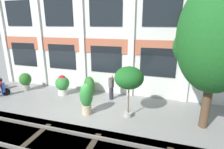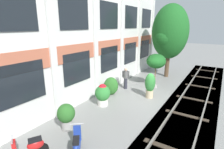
# 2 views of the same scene
# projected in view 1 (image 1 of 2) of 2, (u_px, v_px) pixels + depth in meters

# --- Properties ---
(ground_plane) EXTENTS (80.00, 80.00, 0.00)m
(ground_plane) POSITION_uv_depth(u_px,v_px,m) (88.00, 113.00, 9.10)
(ground_plane) COLOR gray
(apartment_facade) EXTENTS (16.53, 0.64, 7.93)m
(apartment_facade) POSITION_uv_depth(u_px,v_px,m) (107.00, 32.00, 10.94)
(apartment_facade) COLOR silver
(apartment_facade) RESTS_ON ground
(rail_tracks) EXTENTS (24.17, 2.80, 0.43)m
(rail_tracks) POSITION_uv_depth(u_px,v_px,m) (59.00, 147.00, 6.73)
(rail_tracks) COLOR #423F3A
(rail_tracks) RESTS_ON ground
(broadleaf_tree) EXTENTS (3.21, 3.06, 6.29)m
(broadleaf_tree) POSITION_uv_depth(u_px,v_px,m) (217.00, 39.00, 6.78)
(broadleaf_tree) COLOR #4C3826
(broadleaf_tree) RESTS_ON ground
(potted_plant_stone_basin) EXTENTS (0.79, 0.79, 1.22)m
(potted_plant_stone_basin) POSITION_uv_depth(u_px,v_px,m) (25.00, 80.00, 11.98)
(potted_plant_stone_basin) COLOR gray
(potted_plant_stone_basin) RESTS_ON ground
(potted_plant_terracotta_small) EXTENTS (1.39, 1.39, 2.54)m
(potted_plant_terracotta_small) POSITION_uv_depth(u_px,v_px,m) (129.00, 79.00, 8.20)
(potted_plant_terracotta_small) COLOR gray
(potted_plant_terracotta_small) RESTS_ON ground
(potted_plant_fluted_column) EXTENTS (0.89, 0.89, 1.31)m
(potted_plant_fluted_column) POSITION_uv_depth(u_px,v_px,m) (62.00, 84.00, 11.23)
(potted_plant_fluted_column) COLOR beige
(potted_plant_fluted_column) RESTS_ON ground
(potted_plant_ribbed_drum) EXTENTS (0.66, 0.66, 1.64)m
(potted_plant_ribbed_drum) POSITION_uv_depth(u_px,v_px,m) (86.00, 98.00, 8.73)
(potted_plant_ribbed_drum) COLOR tan
(potted_plant_ribbed_drum) RESTS_ON ground
(scooter_near_curb) EXTENTS (1.25, 0.80, 0.98)m
(scooter_near_curb) POSITION_uv_depth(u_px,v_px,m) (0.00, 83.00, 12.34)
(scooter_near_curb) COLOR black
(scooter_near_curb) RESTS_ON ground
(resident_by_doorway) EXTENTS (0.34, 0.50, 1.56)m
(resident_by_doorway) POSITION_uv_depth(u_px,v_px,m) (111.00, 86.00, 10.50)
(resident_by_doorway) COLOR #282833
(resident_by_doorway) RESTS_ON ground
(topiary_hedge) EXTENTS (1.14, 1.19, 1.21)m
(topiary_hedge) POSITION_uv_depth(u_px,v_px,m) (89.00, 86.00, 11.25)
(topiary_hedge) COLOR #286023
(topiary_hedge) RESTS_ON ground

